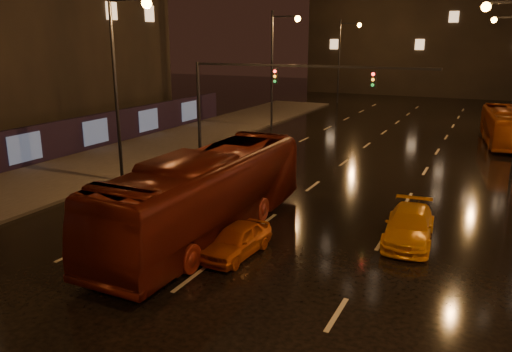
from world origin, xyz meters
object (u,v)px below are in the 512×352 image
Objects in this scene: bus_red at (207,194)px; taxi_far at (409,226)px; bus_curb at (503,126)px; taxi_near at (237,240)px.

bus_red is 8.01m from taxi_far.
taxi_far is at bearing -104.77° from bus_curb.
bus_red reaches higher than taxi_far.
bus_red is at bearing -163.58° from taxi_far.
taxi_near is 6.79m from taxi_far.
taxi_near is (2.00, -1.26, -1.12)m from bus_red.
bus_red is 1.27× the size of bus_curb.
bus_curb is (10.50, 25.28, -0.36)m from bus_red.
bus_curb is 27.88m from taxi_near.
bus_curb reaches higher than taxi_near.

